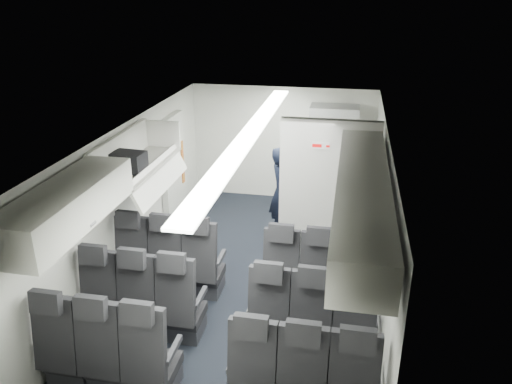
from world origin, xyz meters
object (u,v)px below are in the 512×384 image
at_px(seat_row_rear, 202,370).
at_px(flight_attendant, 281,193).
at_px(galley_unit, 332,158).
at_px(seat_row_front, 242,272).
at_px(boarding_door, 174,170).
at_px(carry_on_bag, 129,162).
at_px(seat_row_mid, 225,314).

xyz_separation_m(seat_row_rear, flight_attendant, (0.23, 3.69, 0.36)).
bearing_deg(galley_unit, flight_attendant, -117.90).
bearing_deg(seat_row_front, galley_unit, 73.72).
distance_m(seat_row_rear, galley_unit, 5.17).
height_order(seat_row_front, seat_row_rear, same).
height_order(seat_row_rear, galley_unit, galley_unit).
relative_size(seat_row_rear, boarding_door, 1.79).
relative_size(seat_row_front, galley_unit, 1.75).
xyz_separation_m(seat_row_front, carry_on_bag, (-1.43, 0.02, 1.41)).
xyz_separation_m(seat_row_rear, boarding_door, (-1.64, 3.89, 0.55)).
height_order(galley_unit, carry_on_bag, carry_on_bag).
distance_m(galley_unit, boarding_door, 2.84).
distance_m(seat_row_mid, boarding_door, 3.45).
distance_m(seat_row_front, boarding_door, 2.71).
relative_size(seat_row_rear, flight_attendant, 2.18).
bearing_deg(seat_row_rear, boarding_door, 112.87).
bearing_deg(seat_row_front, boarding_door, 128.16).
distance_m(seat_row_front, carry_on_bag, 2.01).
bearing_deg(galley_unit, carry_on_bag, -126.38).
bearing_deg(seat_row_rear, seat_row_front, 90.00).
xyz_separation_m(seat_row_rear, carry_on_bag, (-1.43, 1.82, 1.41)).
distance_m(seat_row_mid, carry_on_bag, 2.21).
distance_m(seat_row_rear, carry_on_bag, 2.71).
bearing_deg(carry_on_bag, galley_unit, 58.98).
xyz_separation_m(galley_unit, flight_attendant, (-0.72, -1.36, -0.18)).
bearing_deg(seat_row_mid, boarding_door, 118.77).
bearing_deg(flight_attendant, seat_row_front, 150.45).
bearing_deg(seat_row_front, seat_row_mid, -90.00).
bearing_deg(flight_attendant, seat_row_mid, 152.66).
bearing_deg(seat_row_mid, seat_row_rear, -90.00).
height_order(boarding_door, flight_attendant, boarding_door).
height_order(seat_row_front, boarding_door, boarding_door).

